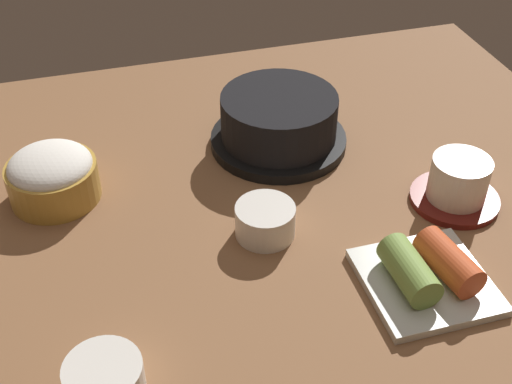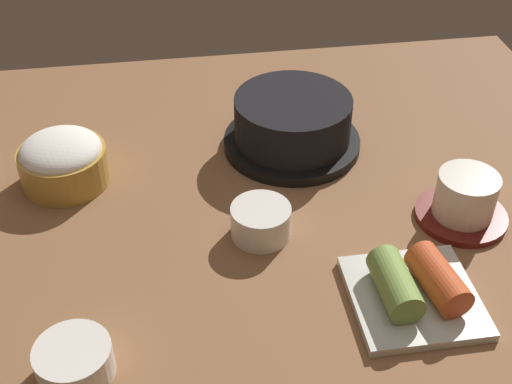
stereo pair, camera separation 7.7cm
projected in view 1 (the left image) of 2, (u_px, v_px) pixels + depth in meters
The scene contains 7 objects.
dining_table at pixel (235, 211), 81.13cm from camera, with size 100.00×76.00×2.00cm, color brown.
stone_pot at pixel (279, 121), 88.10cm from camera, with size 18.01×18.01×7.29cm.
rice_bowl at pixel (52, 175), 79.64cm from camera, with size 10.71×10.71×6.50cm.
tea_cup_with_saucer at pixel (458, 183), 79.27cm from camera, with size 10.57×10.57×6.01cm.
banchan_cup_center at pixel (265, 220), 75.24cm from camera, with size 6.76×6.76×3.78cm.
kimchi_plate at pixel (427, 273), 69.14cm from camera, with size 12.66×12.66×4.58cm.
side_bowl_near at pixel (104, 378), 59.04cm from camera, with size 7.04×7.04×3.41cm.
Camera 1 is at (-14.73, -60.22, 53.44)cm, focal length 47.43 mm.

